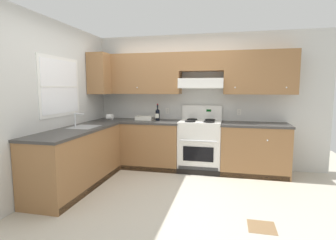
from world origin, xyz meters
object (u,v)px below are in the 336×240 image
Objects in this scene: wine_bottle at (158,114)px; bowl at (145,119)px; paper_towel_roll at (110,117)px; stove at (200,145)px.

bowl is (-0.27, 0.02, -0.10)m from wine_bottle.
wine_bottle is 0.95m from paper_towel_roll.
bowl is (-1.10, 0.08, 0.46)m from stove.
paper_towel_roll is (-0.94, -0.11, -0.07)m from wine_bottle.
bowl is at bearing 10.91° from paper_towel_roll.
paper_towel_roll is at bearing -173.23° from wine_bottle.
bowl is at bearing 175.84° from stove.
paper_towel_roll is (-0.67, -0.13, 0.03)m from bowl.
wine_bottle is (-0.83, 0.06, 0.55)m from stove.
stove is at bearing 1.60° from paper_towel_roll.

